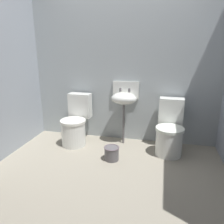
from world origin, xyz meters
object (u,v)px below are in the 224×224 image
(toilet_left, at_px, (76,124))
(toilet_right, at_px, (170,132))
(sink, at_px, (124,98))
(bucket, at_px, (112,153))

(toilet_left, bearing_deg, toilet_right, -177.63)
(toilet_left, height_order, sink, sink)
(bucket, bearing_deg, sink, 84.64)
(toilet_left, xyz_separation_m, sink, (0.76, 0.19, 0.43))
(sink, bearing_deg, toilet_left, -166.04)
(bucket, bearing_deg, toilet_left, 148.50)
(bucket, bearing_deg, toilet_right, 28.97)
(sink, bearing_deg, toilet_right, -14.73)
(toilet_left, distance_m, bucket, 0.85)
(toilet_left, relative_size, bucket, 3.65)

